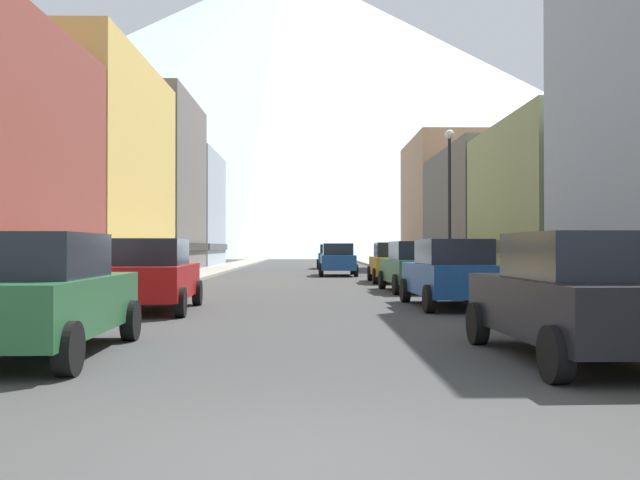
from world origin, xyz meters
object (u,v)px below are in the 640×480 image
object	(u,v)px
pedestrian_2	(445,262)
streetlamp_right	(450,183)
car_right_2	(415,266)
car_driving_0	(338,259)
trash_bin_right	(597,290)
car_left_1	(152,275)
car_left_0	(39,294)
car_right_1	(451,273)
car_right_0	(577,296)
car_driving_1	(331,256)
car_right_3	(393,262)

from	to	relation	value
pedestrian_2	streetlamp_right	xyz separation A→B (m)	(-0.90, -5.69, 3.11)
car_right_2	car_driving_0	xyz separation A→B (m)	(-2.20, 13.99, 0.00)
trash_bin_right	pedestrian_2	xyz separation A→B (m)	(-0.10, 16.85, 0.24)
trash_bin_right	pedestrian_2	size ratio (longest dim) A/B	0.62
car_left_1	car_left_0	bearing A→B (deg)	-90.01
car_right_1	trash_bin_right	world-z (taller)	car_right_1
car_right_0	car_right_2	size ratio (longest dim) A/B	1.00
car_left_1	car_driving_0	bearing A→B (deg)	75.90
pedestrian_2	streetlamp_right	distance (m)	6.54
car_right_1	pedestrian_2	xyz separation A→B (m)	(2.45, 13.70, -0.02)
car_driving_0	pedestrian_2	world-z (taller)	car_driving_0
car_left_0	car_right_2	size ratio (longest dim) A/B	0.99
car_right_0	car_right_1	size ratio (longest dim) A/B	1.00
car_left_0	trash_bin_right	bearing A→B (deg)	26.59
car_left_1	car_right_2	size ratio (longest dim) A/B	1.00
car_driving_0	streetlamp_right	xyz separation A→B (m)	(3.75, -12.42, 3.09)
car_right_2	car_driving_1	distance (m)	26.65
car_right_1	trash_bin_right	distance (m)	4.06
car_right_0	trash_bin_right	bearing A→B (deg)	65.34
car_right_2	pedestrian_2	bearing A→B (deg)	71.37
car_right_1	car_driving_0	bearing A→B (deg)	96.15
car_right_2	trash_bin_right	size ratio (longest dim) A/B	4.57
car_right_1	car_right_3	size ratio (longest dim) A/B	1.01
car_right_0	car_right_3	bearing A→B (deg)	90.01
car_right_0	streetlamp_right	bearing A→B (deg)	84.71
car_right_1	car_driving_1	bearing A→B (deg)	93.82
car_left_1	car_driving_0	distance (m)	22.16
car_right_2	car_right_3	xyz separation A→B (m)	(-0.00, 6.51, 0.00)
car_driving_1	streetlamp_right	distance (m)	25.45
car_left_0	car_right_3	bearing A→B (deg)	70.27
car_left_1	car_right_3	size ratio (longest dim) A/B	1.01
car_left_1	car_right_0	size ratio (longest dim) A/B	1.00
car_right_3	car_driving_0	xyz separation A→B (m)	(-2.20, 7.48, 0.00)
car_right_3	car_driving_1	bearing A→B (deg)	96.26
car_left_0	car_driving_1	bearing A→B (deg)	82.54
pedestrian_2	streetlamp_right	size ratio (longest dim) A/B	0.27
car_right_0	car_driving_1	bearing A→B (deg)	93.02
car_right_0	car_right_2	xyz separation A→B (m)	(0.00, 15.14, 0.00)
car_right_3	car_driving_0	world-z (taller)	same
car_left_1	car_driving_0	xyz separation A→B (m)	(5.40, 21.49, 0.00)
car_left_1	trash_bin_right	bearing A→B (deg)	-11.64
car_right_2	streetlamp_right	distance (m)	3.79
car_left_0	pedestrian_2	world-z (taller)	car_left_0
car_right_1	car_driving_1	distance (m)	33.07
car_right_2	car_driving_1	xyz separation A→B (m)	(-2.20, 26.56, 0.00)
car_left_1	car_right_3	world-z (taller)	same
car_left_0	car_left_1	distance (m)	7.17
car_right_0	trash_bin_right	xyz separation A→B (m)	(2.55, 5.55, -0.26)
car_left_0	trash_bin_right	xyz separation A→B (m)	(10.15, 5.08, -0.26)
car_left_1	car_right_0	xyz separation A→B (m)	(7.60, -7.64, 0.00)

